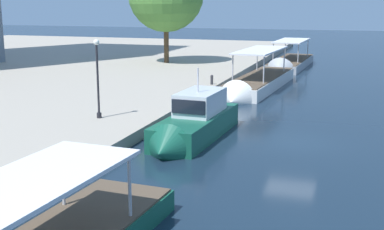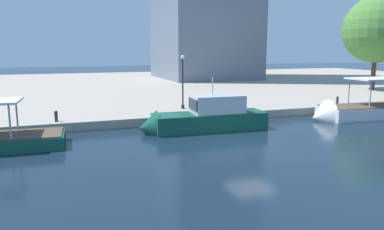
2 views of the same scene
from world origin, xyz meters
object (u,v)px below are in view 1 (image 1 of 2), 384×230
(motor_yacht_2, at_px, (193,126))
(tour_boat_4, at_px, (289,65))
(mooring_bollard_0, at_px, (30,168))
(tour_boat_3, at_px, (256,86))
(mooring_bollard_2, at_px, (212,79))
(lamp_post, at_px, (98,77))

(motor_yacht_2, height_order, tour_boat_4, motor_yacht_2)
(tour_boat_4, relative_size, mooring_bollard_0, 18.27)
(tour_boat_3, xyz_separation_m, tour_boat_4, (14.88, -0.63, -0.02))
(motor_yacht_2, bearing_deg, mooring_bollard_2, -165.36)
(tour_boat_4, height_order, mooring_bollard_2, tour_boat_4)
(tour_boat_3, distance_m, mooring_bollard_0, 25.72)
(lamp_post, bearing_deg, mooring_bollard_0, -166.23)
(motor_yacht_2, relative_size, mooring_bollard_0, 11.62)
(motor_yacht_2, relative_size, lamp_post, 2.02)
(tour_boat_3, xyz_separation_m, mooring_bollard_2, (-2.10, 3.16, 0.67))
(motor_yacht_2, xyz_separation_m, lamp_post, (0.51, 5.69, 2.28))
(tour_boat_4, bearing_deg, lamp_post, -9.71)
(lamp_post, bearing_deg, tour_boat_3, -20.69)
(motor_yacht_2, distance_m, tour_boat_3, 16.11)
(motor_yacht_2, height_order, lamp_post, lamp_post)
(motor_yacht_2, bearing_deg, mooring_bollard_0, -16.52)
(mooring_bollard_0, relative_size, lamp_post, 0.17)
(tour_boat_3, bearing_deg, mooring_bollard_2, -52.60)
(tour_boat_4, bearing_deg, mooring_bollard_2, -10.21)
(tour_boat_3, distance_m, mooring_bollard_2, 3.86)
(mooring_bollard_0, bearing_deg, motor_yacht_2, -19.21)
(tour_boat_4, bearing_deg, motor_yacht_2, 0.83)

